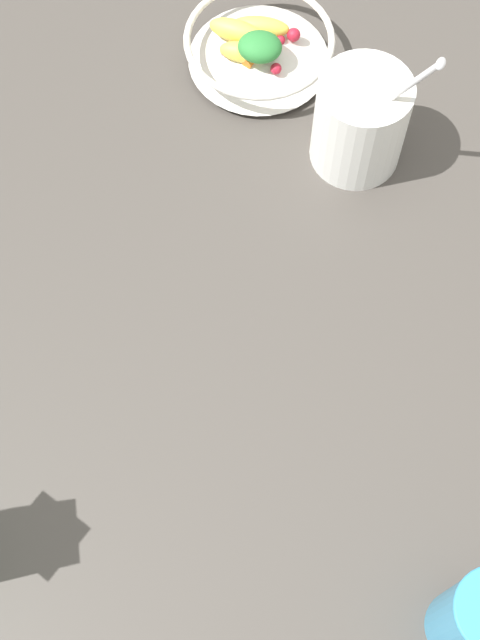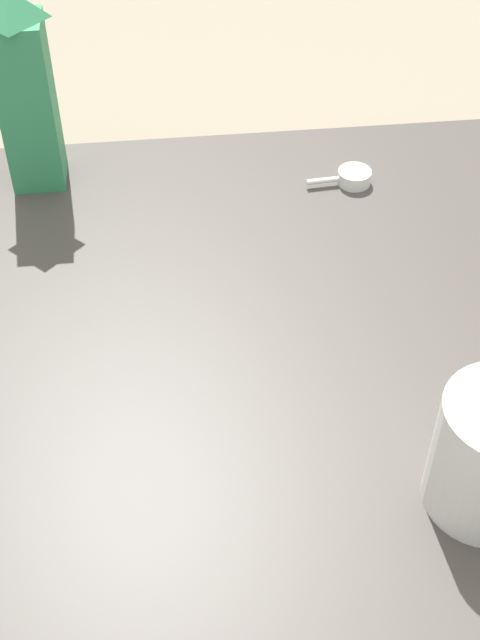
# 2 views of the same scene
# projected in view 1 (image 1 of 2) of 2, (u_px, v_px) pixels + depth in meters

# --- Properties ---
(ground_plane) EXTENTS (6.00, 6.00, 0.00)m
(ground_plane) POSITION_uv_depth(u_px,v_px,m) (271.00, 300.00, 1.18)
(ground_plane) COLOR gray
(countertop) EXTENTS (1.10, 1.10, 0.03)m
(countertop) POSITION_uv_depth(u_px,v_px,m) (271.00, 294.00, 1.16)
(countertop) COLOR #47423D
(countertop) RESTS_ON ground_plane
(fruit_bowl) EXTENTS (0.21, 0.21, 0.08)m
(fruit_bowl) POSITION_uv_depth(u_px,v_px,m) (258.00, 47.00, 1.26)
(fruit_bowl) COLOR silver
(fruit_bowl) RESTS_ON countertop
(yogurt_tub) EXTENTS (0.12, 0.14, 0.24)m
(yogurt_tub) POSITION_uv_depth(u_px,v_px,m) (361.00, 118.00, 1.16)
(yogurt_tub) COLOR white
(yogurt_tub) RESTS_ON countertop
(drinking_cup) EXTENTS (0.08, 0.08, 0.16)m
(drinking_cup) POSITION_uv_depth(u_px,v_px,m) (479.00, 619.00, 0.90)
(drinking_cup) COLOR #3893C6
(drinking_cup) RESTS_ON countertop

